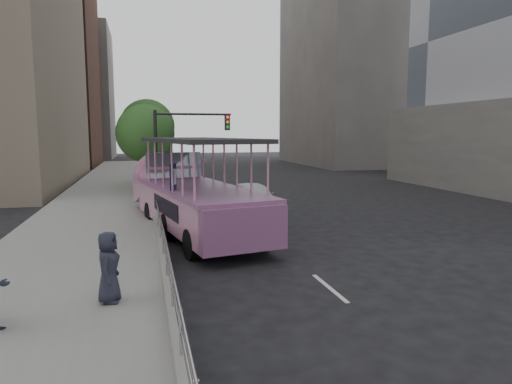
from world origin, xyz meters
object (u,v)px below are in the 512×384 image
(pedestrian_far, at_px, (109,267))
(traffic_signal, at_px, (178,142))
(parking_sign, at_px, (174,194))
(car, at_px, (253,198))
(duck_boat, at_px, (189,196))
(street_tree_far, at_px, (149,129))
(street_tree_near, at_px, (147,136))

(pedestrian_far, relative_size, traffic_signal, 0.30)
(parking_sign, bearing_deg, car, 51.39)
(duck_boat, xyz_separation_m, pedestrian_far, (-2.59, -8.56, -0.32))
(traffic_signal, height_order, street_tree_far, street_tree_far)
(traffic_signal, xyz_separation_m, street_tree_near, (-1.60, 3.43, 0.32))
(parking_sign, distance_m, traffic_signal, 8.67)
(duck_boat, distance_m, street_tree_near, 10.24)
(street_tree_near, bearing_deg, car, -52.22)
(traffic_signal, distance_m, street_tree_near, 3.80)
(pedestrian_far, bearing_deg, street_tree_far, 6.84)
(pedestrian_far, xyz_separation_m, street_tree_near, (1.10, 18.40, 2.73))
(duck_boat, relative_size, car, 2.60)
(street_tree_near, height_order, street_tree_far, street_tree_far)
(duck_boat, xyz_separation_m, street_tree_far, (-1.30, 15.84, 2.90))
(car, bearing_deg, street_tree_far, 106.46)
(traffic_signal, distance_m, street_tree_far, 9.57)
(car, xyz_separation_m, street_tree_far, (-4.84, 12.51, 3.54))
(car, relative_size, street_tree_near, 0.79)
(pedestrian_far, height_order, street_tree_near, street_tree_near)
(duck_boat, relative_size, parking_sign, 4.07)
(duck_boat, distance_m, traffic_signal, 6.75)
(parking_sign, bearing_deg, street_tree_far, 91.75)
(car, height_order, street_tree_near, street_tree_near)
(duck_boat, bearing_deg, parking_sign, -110.06)
(parking_sign, bearing_deg, pedestrian_far, -105.82)
(street_tree_near, relative_size, street_tree_far, 0.89)
(parking_sign, xyz_separation_m, street_tree_near, (-0.75, 11.89, 2.02))
(traffic_signal, height_order, street_tree_near, street_tree_near)
(parking_sign, relative_size, street_tree_far, 0.45)
(car, distance_m, parking_sign, 6.96)
(duck_boat, distance_m, street_tree_far, 16.16)
(pedestrian_far, bearing_deg, car, -17.43)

